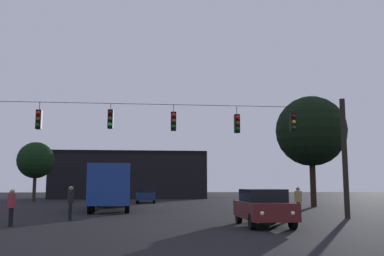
# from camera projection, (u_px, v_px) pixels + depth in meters

# --- Properties ---
(ground_plane) EXTENTS (168.00, 168.00, 0.00)m
(ground_plane) POSITION_uv_depth(u_px,v_px,m) (163.00, 208.00, 31.59)
(ground_plane) COLOR black
(ground_plane) RESTS_ON ground
(overhead_signal_span) EXTENTS (18.48, 0.44, 6.26)m
(overhead_signal_span) POSITION_uv_depth(u_px,v_px,m) (172.00, 144.00, 21.47)
(overhead_signal_span) COLOR black
(overhead_signal_span) RESTS_ON ground
(city_bus) EXTENTS (3.07, 11.11, 3.00)m
(city_bus) POSITION_uv_depth(u_px,v_px,m) (111.00, 183.00, 30.21)
(city_bus) COLOR navy
(city_bus) RESTS_ON ground
(car_near_right) EXTENTS (1.92, 4.38, 1.52)m
(car_near_right) POSITION_uv_depth(u_px,v_px,m) (263.00, 207.00, 17.84)
(car_near_right) COLOR #511919
(car_near_right) RESTS_ON ground
(car_far_left) EXTENTS (1.85, 4.36, 1.52)m
(car_far_left) POSITION_uv_depth(u_px,v_px,m) (146.00, 195.00, 41.63)
(car_far_left) COLOR navy
(car_far_left) RESTS_ON ground
(pedestrian_crossing_left) EXTENTS (0.25, 0.37, 1.52)m
(pedestrian_crossing_left) POSITION_uv_depth(u_px,v_px,m) (12.00, 206.00, 17.65)
(pedestrian_crossing_left) COLOR black
(pedestrian_crossing_left) RESTS_ON ground
(pedestrian_crossing_center) EXTENTS (0.31, 0.40, 1.60)m
(pedestrian_crossing_center) POSITION_uv_depth(u_px,v_px,m) (298.00, 200.00, 22.94)
(pedestrian_crossing_center) COLOR black
(pedestrian_crossing_center) RESTS_ON ground
(pedestrian_crossing_right) EXTENTS (0.35, 0.42, 1.64)m
(pedestrian_crossing_right) POSITION_uv_depth(u_px,v_px,m) (71.00, 201.00, 20.72)
(pedestrian_crossing_right) COLOR black
(pedestrian_crossing_right) RESTS_ON ground
(corner_building) EXTENTS (20.29, 11.07, 6.22)m
(corner_building) POSITION_uv_depth(u_px,v_px,m) (130.00, 176.00, 59.78)
(corner_building) COLOR black
(corner_building) RESTS_ON ground
(tree_left_silhouette) EXTENTS (5.70, 5.70, 8.96)m
(tree_left_silhouette) POSITION_uv_depth(u_px,v_px,m) (311.00, 131.00, 34.80)
(tree_left_silhouette) COLOR black
(tree_left_silhouette) RESTS_ON ground
(tree_behind_building) EXTENTS (3.97, 3.97, 6.44)m
(tree_behind_building) POSITION_uv_depth(u_px,v_px,m) (36.00, 160.00, 46.61)
(tree_behind_building) COLOR #2D2116
(tree_behind_building) RESTS_ON ground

